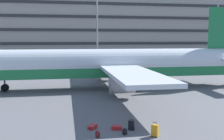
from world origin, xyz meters
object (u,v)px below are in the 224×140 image
backpack_upright (125,132)px  suitcase_laid_flat (117,128)px  suitcase_purple (132,125)px  suitcase_scuffed (155,130)px  airliner (111,65)px  backpack_large (98,134)px  suitcase_navy (92,127)px

backpack_upright → suitcase_laid_flat: bearing=105.9°
suitcase_laid_flat → suitcase_purple: (0.95, -0.28, 0.23)m
suitcase_scuffed → suitcase_purple: bearing=128.7°
airliner → backpack_upright: bearing=-97.1°
suitcase_laid_flat → backpack_upright: size_ratio=1.61×
suitcase_purple → backpack_large: bearing=-157.7°
suitcase_navy → backpack_large: 1.76m
suitcase_laid_flat → suitcase_scuffed: suitcase_scuffed is taller
suitcase_laid_flat → backpack_upright: 1.09m
suitcase_navy → backpack_large: backpack_large is taller
suitcase_laid_flat → backpack_large: (-1.47, -1.27, 0.10)m
suitcase_laid_flat → suitcase_scuffed: 2.72m
suitcase_scuffed → backpack_upright: suitcase_scuffed is taller
airliner → suitcase_scuffed: airliner is taller
suitcase_scuffed → backpack_large: bearing=173.0°
suitcase_navy → suitcase_scuffed: size_ratio=0.85×
airliner → suitcase_navy: size_ratio=46.36×
airliner → suitcase_scuffed: (-0.20, -16.88, -2.55)m
suitcase_purple → suitcase_navy: size_ratio=0.95×
suitcase_scuffed → backpack_upright: (-1.80, 0.67, -0.20)m
suitcase_scuffed → backpack_large: (-3.57, 0.44, -0.18)m
suitcase_navy → backpack_large: bearing=-85.3°
airliner → suitcase_scuffed: size_ratio=39.60×
suitcase_scuffed → backpack_upright: 1.94m
suitcase_purple → suitcase_navy: bearing=163.5°
suitcase_navy → backpack_upright: 2.45m
suitcase_laid_flat → backpack_upright: (0.30, -1.04, 0.08)m
suitcase_laid_flat → suitcase_navy: bearing=163.3°
suitcase_laid_flat → suitcase_navy: size_ratio=0.96×
airliner → backpack_large: airliner is taller
suitcase_laid_flat → suitcase_purple: bearing=-16.2°
suitcase_laid_flat → suitcase_purple: suitcase_purple is taller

